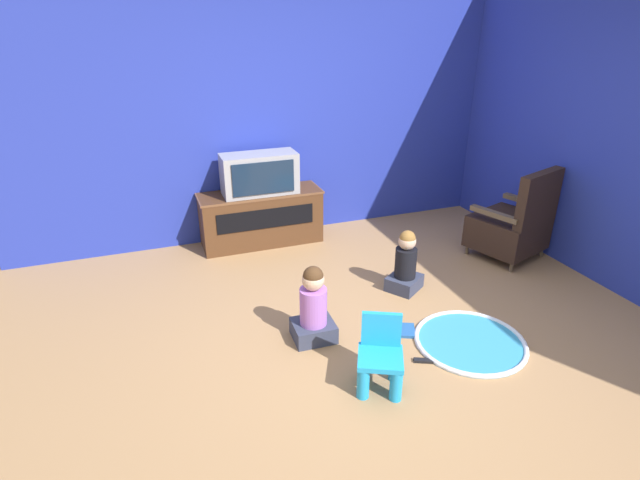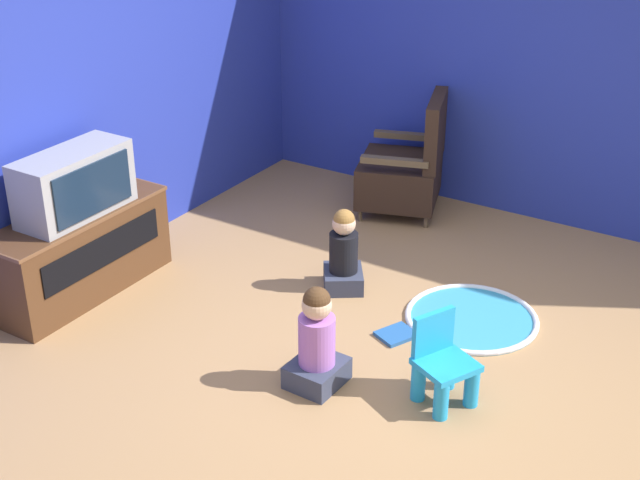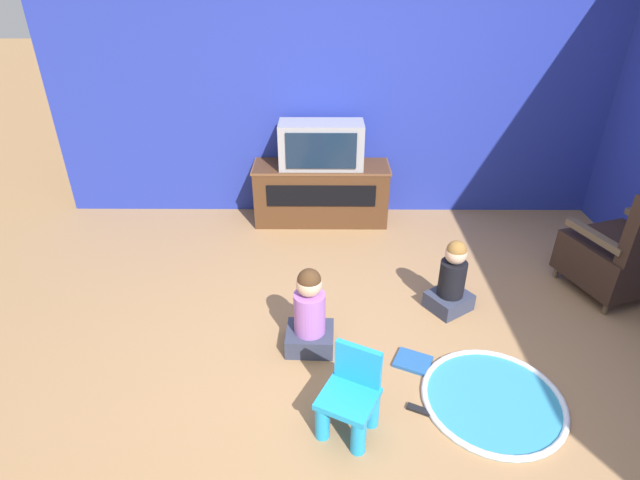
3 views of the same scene
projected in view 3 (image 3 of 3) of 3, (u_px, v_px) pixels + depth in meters
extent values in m
plane|color=#9E754C|center=(380.00, 368.00, 3.26)|extent=(30.00, 30.00, 0.00)
cube|color=#23339E|center=(336.00, 72.00, 4.65)|extent=(5.48, 0.12, 2.81)
cube|color=#4C2D19|center=(321.00, 193.00, 4.95)|extent=(1.29, 0.43, 0.59)
cube|color=brown|center=(321.00, 167.00, 4.81)|extent=(1.32, 0.44, 0.02)
cube|color=black|center=(321.00, 196.00, 4.72)|extent=(1.04, 0.01, 0.21)
cube|color=#939399|center=(321.00, 145.00, 4.68)|extent=(0.79, 0.33, 0.43)
cube|color=#142338|center=(321.00, 151.00, 4.53)|extent=(0.65, 0.02, 0.33)
cylinder|color=brown|center=(609.00, 261.00, 4.31)|extent=(0.04, 0.04, 0.10)
cylinder|color=brown|center=(556.00, 272.00, 4.16)|extent=(0.04, 0.04, 0.10)
cylinder|color=brown|center=(605.00, 308.00, 3.73)|extent=(0.04, 0.04, 0.10)
cube|color=black|center=(615.00, 260.00, 3.91)|extent=(0.82, 0.79, 0.33)
cube|color=brown|center=(595.00, 236.00, 3.70)|extent=(0.23, 0.52, 0.05)
cylinder|color=#1E99DB|center=(322.00, 419.00, 2.73)|extent=(0.08, 0.08, 0.26)
cylinder|color=#1E99DB|center=(358.00, 434.00, 2.65)|extent=(0.08, 0.08, 0.26)
cylinder|color=#1E99DB|center=(338.00, 394.00, 2.89)|extent=(0.08, 0.08, 0.26)
cylinder|color=#1E99DB|center=(372.00, 407.00, 2.80)|extent=(0.08, 0.08, 0.26)
cube|color=#1E99DB|center=(348.00, 399.00, 2.71)|extent=(0.39, 0.38, 0.04)
cube|color=#1E99DB|center=(358.00, 364.00, 2.74)|extent=(0.26, 0.15, 0.25)
cylinder|color=teal|center=(493.00, 400.00, 3.01)|extent=(0.86, 0.86, 0.01)
torus|color=silver|center=(493.00, 399.00, 3.01)|extent=(0.86, 0.86, 0.04)
cube|color=#33384C|center=(310.00, 338.00, 3.40)|extent=(0.33, 0.29, 0.14)
cylinder|color=#A566BF|center=(310.00, 313.00, 3.29)|extent=(0.21, 0.21, 0.30)
sphere|color=#D8AD8C|center=(309.00, 284.00, 3.18)|extent=(0.17, 0.17, 0.17)
sphere|color=#472D19|center=(309.00, 280.00, 3.16)|extent=(0.16, 0.16, 0.16)
cube|color=#33384C|center=(449.00, 301.00, 3.78)|extent=(0.39, 0.38, 0.13)
cylinder|color=black|center=(452.00, 279.00, 3.68)|extent=(0.20, 0.20, 0.28)
sphere|color=#D8AD8C|center=(456.00, 254.00, 3.57)|extent=(0.16, 0.16, 0.16)
sphere|color=olive|center=(457.00, 250.00, 3.56)|extent=(0.15, 0.15, 0.15)
cube|color=#235699|center=(413.00, 362.00, 3.29)|extent=(0.29, 0.26, 0.02)
cube|color=black|center=(419.00, 410.00, 2.94)|extent=(0.15, 0.10, 0.02)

